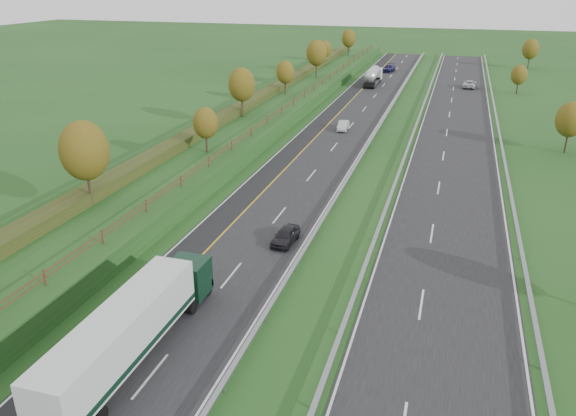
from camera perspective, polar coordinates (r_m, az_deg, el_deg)
name	(u,v)px	position (r m, az deg, el deg)	size (l,w,h in m)	color
ground	(381,160)	(69.84, 9.42, 4.80)	(400.00, 400.00, 0.00)	#1C4619
near_carriageway	(327,144)	(75.87, 3.93, 6.48)	(10.50, 200.00, 0.04)	black
far_carriageway	(454,155)	(74.17, 16.50, 5.22)	(10.50, 200.00, 0.04)	black
hard_shoulder	(300,142)	(76.75, 1.19, 6.71)	(3.00, 200.00, 0.04)	black
lane_markings	(374,148)	(74.66, 8.73, 6.03)	(26.75, 200.00, 0.01)	silver
embankment_left	(236,130)	(79.38, -5.31, 7.89)	(12.00, 200.00, 2.00)	#1C4619
hedge_left	(222,118)	(79.76, -6.70, 9.05)	(2.20, 180.00, 1.10)	#273415
fence_left	(265,121)	(77.05, -2.32, 8.84)	(0.12, 189.06, 1.20)	#422B19
median_barrier_near	(369,143)	(74.71, 8.24, 6.52)	(0.32, 200.00, 0.71)	gray
median_barrier_far	(409,146)	(74.18, 12.14, 6.13)	(0.32, 200.00, 0.71)	gray
outer_barrier_far	(503,154)	(74.27, 21.02, 5.15)	(0.32, 200.00, 0.71)	gray
trees_left	(227,96)	(75.02, -6.17, 11.21)	(6.64, 164.30, 7.66)	#2D2116
trees_far	(546,87)	(102.70, 24.70, 11.15)	(8.45, 118.60, 7.12)	#2D2116
box_lorry	(132,328)	(33.71, -15.57, -11.68)	(2.58, 16.28, 4.06)	black
road_tanker	(373,76)	(120.95, 8.63, 13.16)	(2.40, 11.22, 3.46)	silver
car_dark_near	(285,236)	(47.07, -0.26, -2.82)	(1.57, 3.90, 1.33)	black
car_silver_mid	(343,125)	(83.26, 5.63, 8.35)	(1.39, 4.00, 1.32)	#B7B8BD
car_small_far	(389,68)	(138.82, 10.22, 13.81)	(2.26, 5.56, 1.61)	#181542
car_oncoming	(470,84)	(121.82, 17.96, 11.90)	(2.47, 5.36, 1.49)	silver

